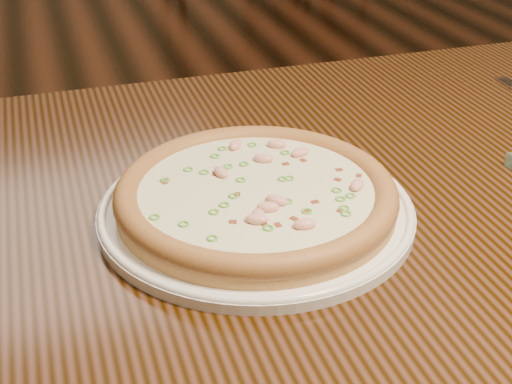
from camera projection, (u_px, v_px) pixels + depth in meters
name	position (u px, v px, depth m)	size (l,w,h in m)	color
ground	(127.00, 277.00, 1.95)	(9.00, 9.00, 0.00)	black
hero_table	(332.00, 246.00, 0.93)	(1.20, 0.80, 0.75)	black
plate	(256.00, 208.00, 0.80)	(0.35, 0.35, 0.02)	white
pizza	(256.00, 194.00, 0.79)	(0.32, 0.32, 0.03)	tan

